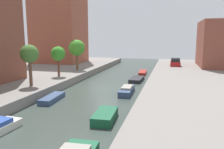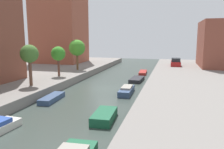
{
  "view_description": "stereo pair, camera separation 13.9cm",
  "coord_description": "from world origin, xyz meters",
  "px_view_note": "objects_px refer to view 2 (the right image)",
  "views": [
    {
      "loc": [
        7.72,
        -26.1,
        6.35
      ],
      "look_at": [
        0.2,
        2.53,
        1.45
      ],
      "focal_mm": 35.63,
      "sensor_mm": 36.0,
      "label": 1
    },
    {
      "loc": [
        7.86,
        -26.07,
        6.35
      ],
      "look_at": [
        0.2,
        2.53,
        1.45
      ],
      "focal_mm": 35.63,
      "sensor_mm": 36.0,
      "label": 2
    }
  ],
  "objects_px": {
    "apartment_tower_far": "(60,18)",
    "moored_boat_right_2": "(127,90)",
    "street_tree_2": "(58,54)",
    "street_tree_3": "(77,48)",
    "parked_car": "(176,62)",
    "moored_boat_left_2": "(52,98)",
    "moored_boat_right_3": "(137,79)",
    "moored_boat_right_4": "(143,72)",
    "street_tree_1": "(29,54)",
    "moored_boat_right_1": "(104,116)"
  },
  "relations": [
    {
      "from": "street_tree_2",
      "to": "street_tree_1",
      "type": "bearing_deg",
      "value": -90.0
    },
    {
      "from": "apartment_tower_far",
      "to": "street_tree_2",
      "type": "xyz_separation_m",
      "value": [
        8.58,
        -16.94,
        -6.4
      ]
    },
    {
      "from": "moored_boat_right_1",
      "to": "moored_boat_right_2",
      "type": "distance_m",
      "value": 8.74
    },
    {
      "from": "apartment_tower_far",
      "to": "street_tree_3",
      "type": "xyz_separation_m",
      "value": [
        8.58,
        -10.49,
        -5.85
      ]
    },
    {
      "from": "street_tree_2",
      "to": "moored_boat_left_2",
      "type": "relative_size",
      "value": 1.07
    },
    {
      "from": "street_tree_2",
      "to": "street_tree_3",
      "type": "height_order",
      "value": "street_tree_3"
    },
    {
      "from": "street_tree_3",
      "to": "moored_boat_right_4",
      "type": "height_order",
      "value": "street_tree_3"
    },
    {
      "from": "street_tree_2",
      "to": "moored_boat_right_2",
      "type": "distance_m",
      "value": 11.65
    },
    {
      "from": "moored_boat_left_2",
      "to": "street_tree_2",
      "type": "bearing_deg",
      "value": 113.57
    },
    {
      "from": "street_tree_1",
      "to": "parked_car",
      "type": "relative_size",
      "value": 1.13
    },
    {
      "from": "street_tree_2",
      "to": "parked_car",
      "type": "bearing_deg",
      "value": 45.76
    },
    {
      "from": "apartment_tower_far",
      "to": "moored_boat_right_1",
      "type": "xyz_separation_m",
      "value": [
        19.02,
        -29.2,
        -10.18
      ]
    },
    {
      "from": "street_tree_1",
      "to": "moored_boat_right_1",
      "type": "xyz_separation_m",
      "value": [
        10.44,
        -5.74,
        -4.18
      ]
    },
    {
      "from": "parked_car",
      "to": "moored_boat_right_3",
      "type": "distance_m",
      "value": 13.68
    },
    {
      "from": "apartment_tower_far",
      "to": "street_tree_3",
      "type": "height_order",
      "value": "apartment_tower_far"
    },
    {
      "from": "apartment_tower_far",
      "to": "moored_boat_right_3",
      "type": "bearing_deg",
      "value": -33.81
    },
    {
      "from": "street_tree_3",
      "to": "parked_car",
      "type": "distance_m",
      "value": 19.28
    },
    {
      "from": "street_tree_3",
      "to": "moored_boat_right_4",
      "type": "xyz_separation_m",
      "value": [
        10.46,
        4.9,
        -4.44
      ]
    },
    {
      "from": "parked_car",
      "to": "moored_boat_right_3",
      "type": "height_order",
      "value": "parked_car"
    },
    {
      "from": "street_tree_3",
      "to": "moored_boat_right_1",
      "type": "xyz_separation_m",
      "value": [
        10.44,
        -18.71,
        -4.33
      ]
    },
    {
      "from": "parked_car",
      "to": "moored_boat_right_3",
      "type": "bearing_deg",
      "value": -114.6
    },
    {
      "from": "street_tree_1",
      "to": "moored_boat_left_2",
      "type": "bearing_deg",
      "value": -26.74
    },
    {
      "from": "moored_boat_right_4",
      "to": "street_tree_2",
      "type": "bearing_deg",
      "value": -132.64
    },
    {
      "from": "moored_boat_right_2",
      "to": "moored_boat_right_4",
      "type": "height_order",
      "value": "moored_boat_right_2"
    },
    {
      "from": "apartment_tower_far",
      "to": "moored_boat_right_2",
      "type": "xyz_separation_m",
      "value": [
        19.04,
        -20.46,
        -10.15
      ]
    },
    {
      "from": "moored_boat_right_3",
      "to": "apartment_tower_far",
      "type": "bearing_deg",
      "value": 146.19
    },
    {
      "from": "street_tree_3",
      "to": "moored_boat_right_3",
      "type": "distance_m",
      "value": 11.58
    },
    {
      "from": "moored_boat_left_2",
      "to": "street_tree_3",
      "type": "bearing_deg",
      "value": 103.82
    },
    {
      "from": "moored_boat_left_2",
      "to": "moored_boat_right_2",
      "type": "bearing_deg",
      "value": 35.37
    },
    {
      "from": "street_tree_1",
      "to": "moored_boat_right_2",
      "type": "distance_m",
      "value": 11.64
    },
    {
      "from": "apartment_tower_far",
      "to": "moored_boat_right_4",
      "type": "xyz_separation_m",
      "value": [
        19.04,
        -5.59,
        -10.29
      ]
    },
    {
      "from": "parked_car",
      "to": "moored_boat_left_2",
      "type": "distance_m",
      "value": 27.9
    },
    {
      "from": "street_tree_3",
      "to": "parked_car",
      "type": "relative_size",
      "value": 1.24
    },
    {
      "from": "parked_car",
      "to": "moored_boat_right_3",
      "type": "xyz_separation_m",
      "value": [
        -5.66,
        -12.37,
        -1.38
      ]
    },
    {
      "from": "apartment_tower_far",
      "to": "street_tree_1",
      "type": "bearing_deg",
      "value": -69.91
    },
    {
      "from": "moored_boat_left_2",
      "to": "moored_boat_right_1",
      "type": "xyz_separation_m",
      "value": [
        6.79,
        -3.9,
        0.08
      ]
    },
    {
      "from": "apartment_tower_far",
      "to": "street_tree_1",
      "type": "xyz_separation_m",
      "value": [
        8.58,
        -23.46,
        -6.0
      ]
    },
    {
      "from": "moored_boat_right_1",
      "to": "street_tree_1",
      "type": "bearing_deg",
      "value": 151.19
    },
    {
      "from": "street_tree_1",
      "to": "street_tree_2",
      "type": "height_order",
      "value": "street_tree_1"
    },
    {
      "from": "street_tree_1",
      "to": "street_tree_3",
      "type": "distance_m",
      "value": 12.97
    },
    {
      "from": "street_tree_2",
      "to": "moored_boat_right_4",
      "type": "bearing_deg",
      "value": 47.36
    },
    {
      "from": "street_tree_3",
      "to": "moored_boat_right_4",
      "type": "relative_size",
      "value": 1.15
    },
    {
      "from": "street_tree_1",
      "to": "street_tree_3",
      "type": "height_order",
      "value": "street_tree_3"
    },
    {
      "from": "moored_boat_right_4",
      "to": "moored_boat_left_2",
      "type": "bearing_deg",
      "value": -109.08
    },
    {
      "from": "parked_car",
      "to": "moored_boat_right_2",
      "type": "xyz_separation_m",
      "value": [
        -5.67,
        -20.08,
        -1.27
      ]
    },
    {
      "from": "moored_boat_left_2",
      "to": "parked_car",
      "type": "bearing_deg",
      "value": 63.38
    },
    {
      "from": "apartment_tower_far",
      "to": "moored_boat_left_2",
      "type": "height_order",
      "value": "apartment_tower_far"
    },
    {
      "from": "street_tree_2",
      "to": "moored_boat_right_4",
      "type": "height_order",
      "value": "street_tree_2"
    },
    {
      "from": "parked_car",
      "to": "street_tree_3",
      "type": "bearing_deg",
      "value": -147.92
    },
    {
      "from": "street_tree_1",
      "to": "street_tree_3",
      "type": "xyz_separation_m",
      "value": [
        0.0,
        12.97,
        0.15
      ]
    }
  ]
}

